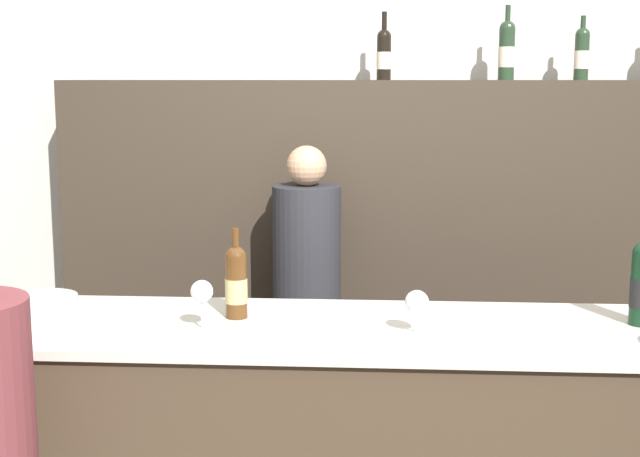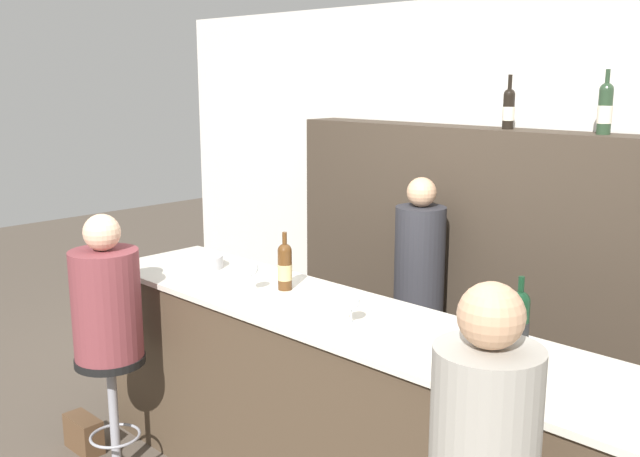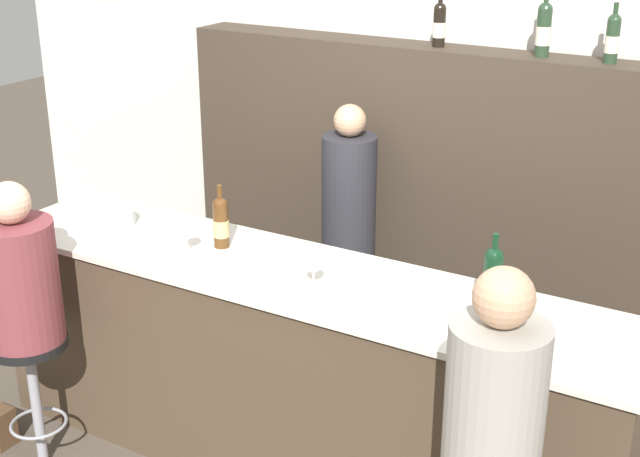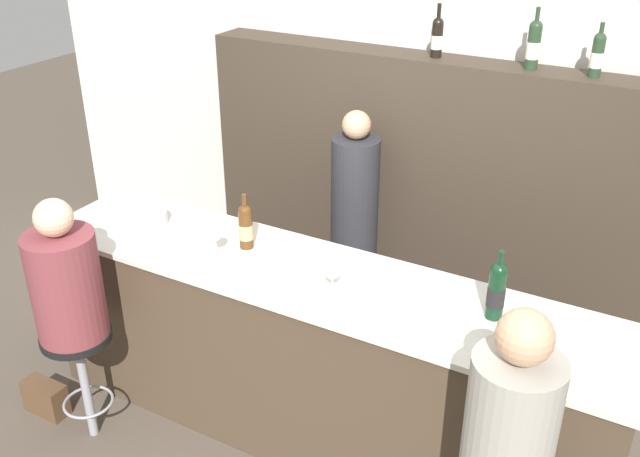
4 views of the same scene
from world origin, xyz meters
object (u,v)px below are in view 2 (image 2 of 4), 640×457
handbag (84,434)px  wine_bottle_backbar_0 (509,108)px  wine_glass_1 (351,303)px  metal_bowl (203,262)px  bartender (418,311)px  guest_seated_right (485,439)px  wine_bottle_counter_1 (519,325)px  bar_stool_left (112,383)px  guest_seated_left (106,298)px  wine_bottle_counter_0 (285,266)px  wine_bottle_backbar_1 (605,108)px  wine_glass_0 (251,270)px

handbag → wine_bottle_backbar_0: bearing=53.5°
wine_glass_1 → metal_bowl: 1.26m
wine_glass_1 → bartender: (-0.44, 1.11, -0.41)m
guest_seated_right → wine_bottle_backbar_0: bearing=119.0°
wine_bottle_counter_1 → bar_stool_left: bearing=-160.9°
wine_bottle_counter_1 → bartender: size_ratio=0.22×
bar_stool_left → metal_bowl: bearing=92.8°
guest_seated_left → guest_seated_right: 2.22m
metal_bowl → bartender: bearing=50.6°
bartender → wine_bottle_counter_0: bearing=-99.5°
wine_bottle_counter_0 → bar_stool_left: bearing=-132.6°
wine_bottle_counter_0 → metal_bowl: 0.66m
wine_bottle_backbar_1 → wine_glass_1: bearing=-107.2°
wine_glass_1 → bartender: bartender is taller
handbag → bartender: bearing=54.9°
wine_bottle_counter_1 → guest_seated_left: size_ratio=0.44×
wine_bottle_backbar_1 → guest_seated_left: (-1.67, -2.00, -0.95)m
wine_bottle_backbar_1 → metal_bowl: size_ratio=1.41×
guest_seated_right → wine_bottle_backbar_1: bearing=105.4°
wine_glass_0 → handbag: 1.48m
wine_bottle_counter_0 → wine_bottle_backbar_0: size_ratio=0.99×
guest_seated_left → bartender: bearing=64.3°
bar_stool_left → wine_bottle_counter_0: bearing=47.4°
metal_bowl → wine_glass_1: bearing=-5.2°
wine_glass_0 → bar_stool_left: wine_glass_0 is taller
metal_bowl → wine_bottle_backbar_0: bearing=49.9°
wine_bottle_counter_0 → wine_glass_0: bearing=-119.3°
wine_glass_0 → guest_seated_right: bearing=-17.3°
bar_stool_left → wine_glass_0: bearing=44.3°
wine_glass_0 → guest_seated_right: size_ratio=0.19×
wine_bottle_counter_0 → wine_glass_1: wine_bottle_counter_0 is taller
wine_bottle_backbar_0 → guest_seated_right: bearing=-61.0°
wine_bottle_counter_0 → guest_seated_right: (1.60, -0.68, -0.10)m
bar_stool_left → handbag: (-0.36, 0.00, -0.43)m
metal_bowl → bar_stool_left: 0.83m
metal_bowl → wine_bottle_counter_1: bearing=1.2°
wine_bottle_backbar_1 → wine_glass_0: (-1.14, -1.47, -0.80)m
wine_glass_0 → handbag: size_ratio=0.63×
wine_bottle_counter_0 → handbag: size_ratio=1.17×
wine_bottle_counter_0 → guest_seated_right: bearing=-22.9°
wine_glass_1 → bar_stool_left: size_ratio=0.21×
wine_bottle_counter_0 → guest_seated_right: size_ratio=0.36×
wine_glass_0 → wine_bottle_counter_1: bearing=6.2°
wine_bottle_backbar_0 → wine_bottle_counter_0: bearing=-110.4°
bar_stool_left → guest_seated_left: (0.00, 0.00, 0.47)m
wine_bottle_backbar_0 → metal_bowl: bearing=-130.1°
wine_glass_1 → bartender: size_ratio=0.09×
handbag → wine_glass_0: bearing=30.3°
metal_bowl → wine_glass_0: bearing=-11.2°
wine_bottle_backbar_1 → bar_stool_left: bearing=-130.0°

